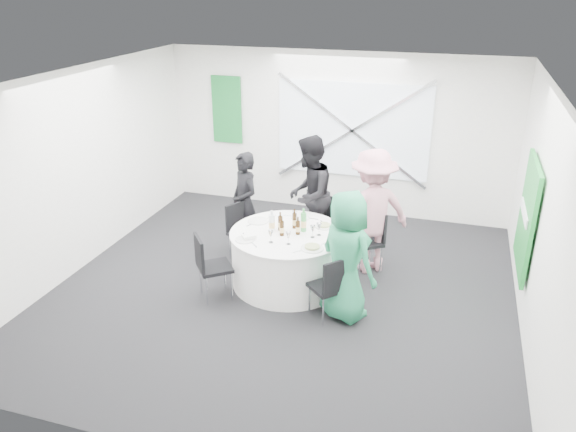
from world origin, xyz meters
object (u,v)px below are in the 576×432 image
(person_man_back_left, at_px, (245,202))
(person_woman_pink, at_px, (372,212))
(chair_front_right, at_px, (331,284))
(chair_back, at_px, (324,219))
(chair_back_left, at_px, (241,227))
(person_woman_green, at_px, (346,256))
(chair_front_left, at_px, (209,262))
(chair_back_right, at_px, (371,236))
(banquet_table, at_px, (288,258))
(person_man_back, at_px, (309,195))
(clear_water_bottle, at_px, (272,223))
(green_water_bottle, at_px, (304,222))

(person_man_back_left, height_order, person_woman_pink, person_woman_pink)
(person_man_back_left, bearing_deg, chair_front_right, -0.96)
(chair_back, distance_m, chair_back_left, 1.29)
(person_woman_green, bearing_deg, chair_front_left, 36.01)
(chair_front_right, xyz_separation_m, person_woman_pink, (0.23, 1.44, 0.40))
(chair_back, xyz_separation_m, chair_back_right, (0.80, -0.45, 0.04))
(chair_front_right, height_order, person_man_back_left, person_man_back_left)
(banquet_table, xyz_separation_m, chair_front_left, (-0.86, -0.69, 0.14))
(banquet_table, bearing_deg, person_man_back, 90.32)
(person_man_back, bearing_deg, clear_water_bottle, -11.07)
(person_man_back_left, xyz_separation_m, person_woman_pink, (1.93, -0.08, 0.12))
(chair_front_left, xyz_separation_m, green_water_bottle, (1.04, 0.80, 0.36))
(chair_front_right, distance_m, person_man_back, 2.00)
(chair_front_right, bearing_deg, chair_front_left, -47.82)
(chair_front_right, bearing_deg, person_woman_green, 176.76)
(chair_front_left, bearing_deg, chair_back, -68.38)
(chair_front_left, bearing_deg, clear_water_bottle, -82.74)
(green_water_bottle, distance_m, clear_water_bottle, 0.42)
(chair_back_left, height_order, green_water_bottle, green_water_bottle)
(clear_water_bottle, bearing_deg, chair_back_left, 141.12)
(chair_front_left, distance_m, person_woman_pink, 2.36)
(person_man_back_left, height_order, clear_water_bottle, person_man_back_left)
(banquet_table, relative_size, chair_front_left, 1.74)
(chair_front_right, bearing_deg, person_man_back_left, -88.86)
(chair_front_right, distance_m, person_woman_green, 0.38)
(person_man_back_left, relative_size, person_man_back, 0.86)
(chair_back, relative_size, person_man_back, 0.46)
(chair_front_left, bearing_deg, chair_back_right, -91.53)
(banquet_table, height_order, person_man_back, person_man_back)
(chair_back_left, distance_m, person_woman_pink, 1.94)
(person_man_back_left, distance_m, green_water_bottle, 1.32)
(chair_front_right, relative_size, green_water_bottle, 2.65)
(chair_front_right, height_order, green_water_bottle, green_water_bottle)
(banquet_table, distance_m, person_woman_pink, 1.34)
(person_man_back_left, relative_size, person_woman_pink, 0.86)
(chair_back_left, xyz_separation_m, chair_back_right, (1.90, 0.21, 0.03))
(chair_back_right, xyz_separation_m, person_woman_green, (-0.10, -1.30, 0.30))
(chair_front_right, bearing_deg, person_man_back, -113.88)
(chair_back_right, xyz_separation_m, chair_front_left, (-1.87, -1.42, -0.00))
(banquet_table, distance_m, person_man_back_left, 1.29)
(chair_front_left, height_order, person_man_back_left, person_man_back_left)
(chair_back, xyz_separation_m, green_water_bottle, (-0.02, -1.08, 0.40))
(banquet_table, distance_m, person_man_back, 1.21)
(person_woman_green, bearing_deg, chair_front_right, 76.03)
(chair_front_right, relative_size, person_man_back, 0.47)
(chair_back_right, bearing_deg, chair_back, -155.37)
(chair_back, height_order, chair_front_right, chair_front_right)
(chair_front_left, relative_size, clear_water_bottle, 2.99)
(green_water_bottle, height_order, clear_water_bottle, green_water_bottle)
(banquet_table, bearing_deg, green_water_bottle, 30.60)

